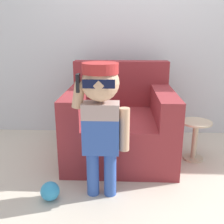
# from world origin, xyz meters

# --- Properties ---
(ground_plane) EXTENTS (10.00, 10.00, 0.00)m
(ground_plane) POSITION_xyz_m (0.00, 0.00, 0.00)
(ground_plane) COLOR beige
(wall_back) EXTENTS (10.00, 0.05, 2.60)m
(wall_back) POSITION_xyz_m (0.00, 0.89, 1.30)
(wall_back) COLOR silver
(wall_back) RESTS_ON ground_plane
(armchair) EXTENTS (1.07, 1.05, 0.96)m
(armchair) POSITION_xyz_m (-0.20, 0.20, 0.34)
(armchair) COLOR maroon
(armchair) RESTS_ON ground_plane
(person_child) EXTENTS (0.43, 0.32, 1.06)m
(person_child) POSITION_xyz_m (-0.33, -0.57, 0.71)
(person_child) COLOR #3356AD
(person_child) RESTS_ON ground_plane
(side_table) EXTENTS (0.31, 0.31, 0.41)m
(side_table) POSITION_xyz_m (0.57, 0.09, 0.25)
(side_table) COLOR beige
(side_table) RESTS_ON ground_plane
(toy_ball) EXTENTS (0.15, 0.15, 0.15)m
(toy_ball) POSITION_xyz_m (-0.73, -0.67, 0.07)
(toy_ball) COLOR #3399D1
(toy_ball) RESTS_ON ground_plane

